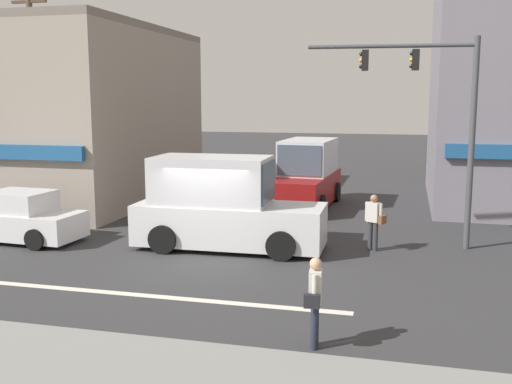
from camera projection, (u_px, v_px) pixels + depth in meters
The scene contains 10 objects.
ground_plane at pixel (205, 257), 16.94m from camera, with size 120.00×120.00×0.00m, color #333335.
lane_marking_stripe at pixel (154, 296), 13.59m from camera, with size 9.00×0.24×0.01m, color silver.
building_left_block at pixel (39, 114), 26.62m from camera, with size 11.40×11.24×7.45m.
utility_pole_near_left at pixel (35, 102), 22.28m from camera, with size 1.40×0.22×8.31m.
traffic_light_mast at pixel (439, 108), 17.41m from camera, with size 4.88×0.47×6.20m.
box_truck_crossing_center at pixel (223, 207), 17.76m from camera, with size 5.64×2.34×2.75m.
sedan_waiting_far at pixel (18, 219), 18.77m from camera, with size 4.19×2.05×1.58m.
box_truck_approaching_near at pixel (307, 176), 24.66m from camera, with size 2.46×5.70×2.75m.
pedestrian_foreground_with_bag at pixel (315, 297), 10.66m from camera, with size 0.29×0.68×1.67m.
pedestrian_mid_crossing at pixel (374, 219), 17.52m from camera, with size 0.64×0.52×1.67m.
Camera 1 is at (5.46, -15.58, 4.47)m, focal length 42.00 mm.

